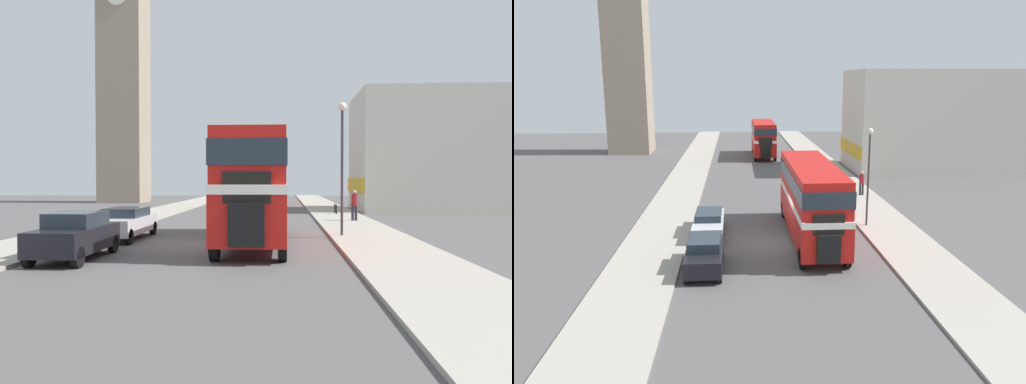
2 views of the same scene
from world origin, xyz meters
The scene contains 12 objects.
ground_plane centered at (0.00, 0.00, 0.00)m, with size 120.00×120.00×0.00m, color #565454.
sidewalk_right centered at (6.75, 0.00, 0.06)m, with size 3.50×120.00×0.12m.
sidewalk_left centered at (-6.75, 0.00, 0.06)m, with size 3.50×120.00×0.12m.
double_decker_bus centered at (1.83, 0.76, 2.51)m, with size 2.45×10.99×4.23m.
bus_distant centered at (0.89, 31.88, 2.39)m, with size 2.46×9.39×4.02m.
car_parked_near centered at (-3.81, -3.67, 0.78)m, with size 1.66×3.96×1.53m.
car_parked_mid centered at (-3.90, 1.82, 0.72)m, with size 1.66×4.61×1.36m.
pedestrian_walking centered at (7.23, 10.77, 1.15)m, with size 0.37×0.37×1.83m.
bicycle_on_pavement centered at (6.76, 16.90, 0.48)m, with size 0.05×1.76×0.78m.
street_lamp centered at (5.53, 2.74, 3.96)m, with size 0.36×0.36×5.86m.
church_tower centered at (-15.02, 36.39, 19.96)m, with size 5.05×5.05×39.10m.
shop_building_block centered at (18.76, 22.48, 4.83)m, with size 19.59×9.20×9.66m.
Camera 1 is at (2.89, -19.44, 2.59)m, focal length 35.00 mm.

